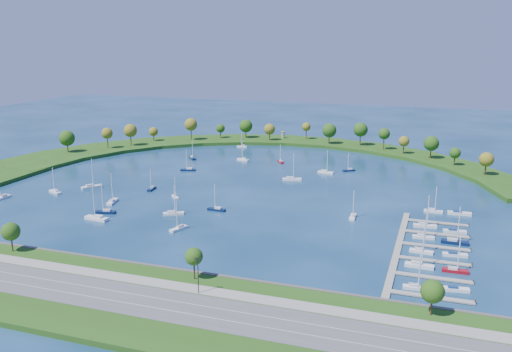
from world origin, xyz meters
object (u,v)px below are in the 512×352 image
(moored_boat_3, at_px, (2,197))
(docked_boat_0, at_px, (416,286))
(moored_boat_12, at_px, (192,158))
(moored_boat_19, at_px, (97,218))
(moored_boat_14, at_px, (152,188))
(moored_boat_8, at_px, (217,209))
(moored_boat_11, at_px, (243,159))
(moored_boat_5, at_px, (349,170))
(docked_boat_1, at_px, (455,289))
(docked_boat_3, at_px, (455,270))
(moored_boat_7, at_px, (105,211))
(moored_boat_16, at_px, (55,191))
(docked_boat_2, at_px, (419,264))
(moored_boat_2, at_px, (173,213))
(docked_boat_5, at_px, (455,255))
(docked_boat_7, at_px, (455,241))
(moored_boat_1, at_px, (179,228))
(dock_system, at_px, (420,252))
(docked_boat_6, at_px, (423,236))
(moored_boat_0, at_px, (188,169))
(moored_boat_10, at_px, (326,172))
(moored_boat_4, at_px, (292,179))
(docked_boat_11, at_px, (459,213))
(moored_boat_18, at_px, (175,196))
(moored_boat_9, at_px, (281,161))
(harbor_tower, at_px, (283,135))
(moored_boat_15, at_px, (112,201))
(moored_boat_13, at_px, (242,146))
(docked_boat_9, at_px, (454,231))
(docked_boat_10, at_px, (433,210))
(docked_boat_4, at_px, (421,250))
(moored_boat_6, at_px, (92,186))

(moored_boat_3, distance_m, docked_boat_0, 181.24)
(moored_boat_12, relative_size, moored_boat_19, 0.78)
(moored_boat_14, bearing_deg, moored_boat_3, -63.20)
(moored_boat_8, height_order, moored_boat_11, moored_boat_11)
(moored_boat_5, height_order, docked_boat_1, moored_boat_5)
(moored_boat_12, height_order, docked_boat_3, docked_boat_3)
(moored_boat_11, xyz_separation_m, docked_boat_3, (115.23, -126.08, -0.00))
(moored_boat_7, relative_size, moored_boat_16, 1.06)
(docked_boat_2, bearing_deg, moored_boat_16, 170.36)
(moored_boat_2, xyz_separation_m, docked_boat_5, (106.62, -8.98, -0.33))
(moored_boat_11, relative_size, moored_boat_16, 0.98)
(docked_boat_7, bearing_deg, moored_boat_1, -167.88)
(dock_system, distance_m, docked_boat_5, 10.71)
(docked_boat_6, bearing_deg, moored_boat_11, 131.04)
(docked_boat_2, relative_size, docked_boat_3, 1.13)
(moored_boat_2, height_order, docked_boat_1, moored_boat_2)
(moored_boat_0, relative_size, moored_boat_10, 0.96)
(docked_boat_2, bearing_deg, moored_boat_4, 127.89)
(moored_boat_14, height_order, docked_boat_11, moored_boat_14)
(moored_boat_18, bearing_deg, docked_boat_6, 39.70)
(moored_boat_2, relative_size, moored_boat_12, 1.07)
(dock_system, relative_size, moored_boat_9, 7.84)
(moored_boat_1, bearing_deg, docked_boat_7, 120.98)
(dock_system, height_order, moored_boat_4, moored_boat_4)
(moored_boat_3, bearing_deg, docked_boat_3, 86.98)
(docked_boat_5, distance_m, docked_boat_6, 17.26)
(moored_boat_8, xyz_separation_m, docked_boat_5, (92.32, -19.65, -0.30))
(moored_boat_11, xyz_separation_m, moored_boat_12, (-29.70, -5.66, -0.00))
(moored_boat_11, bearing_deg, docked_boat_11, 171.58)
(harbor_tower, bearing_deg, docked_boat_0, -64.36)
(moored_boat_11, height_order, moored_boat_15, moored_boat_15)
(moored_boat_9, relative_size, docked_boat_3, 0.92)
(moored_boat_12, relative_size, docked_boat_6, 1.02)
(moored_boat_0, bearing_deg, moored_boat_10, 176.87)
(moored_boat_13, xyz_separation_m, moored_boat_14, (-3.74, -110.93, 0.01))
(docked_boat_7, bearing_deg, harbor_tower, 124.77)
(docked_boat_6, bearing_deg, docked_boat_9, 37.56)
(moored_boat_14, distance_m, moored_boat_19, 46.08)
(moored_boat_13, height_order, docked_boat_10, docked_boat_10)
(docked_boat_1, bearing_deg, docked_boat_9, 81.53)
(moored_boat_1, distance_m, moored_boat_4, 86.40)
(moored_boat_10, distance_m, docked_boat_9, 97.81)
(docked_boat_0, bearing_deg, docked_boat_4, 84.73)
(moored_boat_1, bearing_deg, moored_boat_12, -136.61)
(moored_boat_11, xyz_separation_m, moored_boat_15, (-23.85, -97.63, 0.04))
(moored_boat_3, height_order, moored_boat_4, moored_boat_4)
(moored_boat_6, relative_size, docked_boat_10, 1.29)
(moored_boat_1, xyz_separation_m, moored_boat_15, (-42.63, 21.49, 0.05))
(dock_system, bearing_deg, docked_boat_7, 49.30)
(docked_boat_0, relative_size, docked_boat_6, 0.97)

